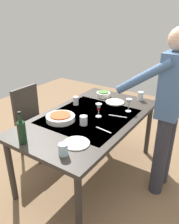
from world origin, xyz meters
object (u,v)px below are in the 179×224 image
Objects in this scene: water_cup_far_left at (76,101)px; chair_near at (32,117)px; person_server at (169,106)px; wine_bottle at (22,132)px; water_cup_far_right at (84,120)px; wine_glass_right at (129,103)px; serving_bowl_pasta at (60,118)px; water_cup_near_left at (141,96)px; dinner_plate_near at (76,143)px; dining_table at (90,122)px; water_cup_near_right at (63,150)px; dinner_plate_far at (115,102)px; wine_glass_left at (99,108)px; side_bowl_salad at (103,94)px.

chair_near is at bearing -67.64° from water_cup_far_left.
chair_near is 1.70m from person_server.
wine_bottle is 3.11× the size of water_cup_far_right.
wine_glass_right is (-1.12, 0.47, -0.01)m from wine_bottle.
serving_bowl_pasta is (-0.51, -0.02, -0.08)m from wine_bottle.
wine_bottle is 1.21m from wine_glass_right.
water_cup_far_left is at bearing -45.60° from water_cup_near_left.
chair_near is 1.20m from dinner_plate_near.
water_cup_near_right is at bearing 17.62° from dining_table.
person_server reaches higher than serving_bowl_pasta.
wine_bottle is 2.70× the size of water_cup_near_left.
wine_glass_right is at bearing 58.89° from dinner_plate_far.
person_server is 17.77× the size of water_cup_far_right.
water_cup_far_left is (-0.89, -0.54, 0.00)m from water_cup_near_right.
dining_table is 0.20m from wine_glass_left.
chair_near is 1.09m from dinner_plate_far.
water_cup_far_left is (-0.23, 0.55, 0.28)m from chair_near.
water_cup_far_left is (0.58, -0.59, -0.00)m from water_cup_near_left.
chair_near is 1.01m from wine_glass_left.
water_cup_far_right is 0.32× the size of serving_bowl_pasta.
water_cup_far_right is 0.53× the size of side_bowl_salad.
chair_near is 1.27m from wine_glass_right.
person_server is at bearing 70.34° from dinner_plate_far.
serving_bowl_pasta is (0.20, 0.67, 0.26)m from chair_near.
side_bowl_salad is (-0.65, 0.68, 0.26)m from chair_near.
water_cup_far_right is at bearing 102.44° from serving_bowl_pasta.
chair_near reaches higher than water_cup_far_left.
wine_glass_right reaches higher than dinner_plate_far.
wine_bottle is 1.29m from dinner_plate_far.
water_cup_near_left is (-0.80, 1.14, 0.28)m from chair_near.
water_cup_near_right is 1.05× the size of water_cup_far_right.
water_cup_near_right is 0.33× the size of serving_bowl_pasta.
dinner_plate_near is (-0.24, 0.39, -0.10)m from wine_bottle.
dinner_plate_near is (1.13, 0.40, -0.03)m from side_bowl_salad.
dining_table is 1.00× the size of person_server.
water_cup_far_left is (-0.13, -0.41, -0.05)m from wine_glass_left.
dining_table is 0.81m from wine_bottle.
dinner_plate_near is (0.77, -0.53, -0.20)m from person_server.
water_cup_far_left is at bearing -74.28° from wine_glass_right.
dining_table is at bearing 60.74° from water_cup_far_left.
wine_glass_right is at bearing 108.92° from chair_near.
water_cup_near_right is at bearing 58.86° from chair_near.
dining_table is 0.24m from water_cup_far_right.
side_bowl_salad is at bearing 179.56° from serving_bowl_pasta.
wine_glass_left is at bearing 161.86° from wine_bottle.
serving_bowl_pasta is 0.86m from side_bowl_salad.
serving_bowl_pasta and side_bowl_salad have the same top height.
wine_bottle is 0.41m from water_cup_near_right.
wine_glass_right reaches higher than serving_bowl_pasta.
wine_bottle reaches higher than wine_glass_left.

